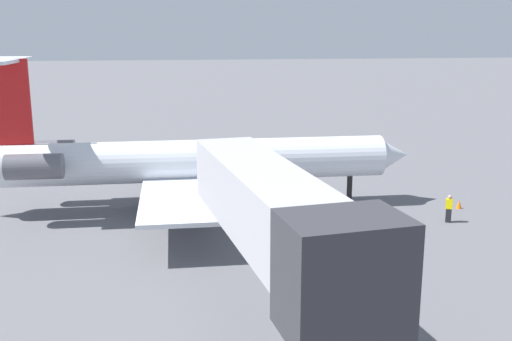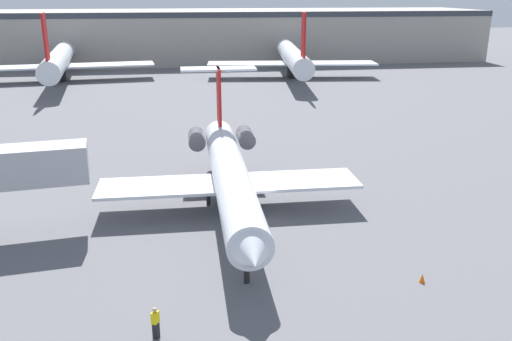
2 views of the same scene
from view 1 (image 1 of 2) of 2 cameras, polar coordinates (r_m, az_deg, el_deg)
name	(u,v)px [view 1 (image 1 of 2)]	position (r m, az deg, el deg)	size (l,w,h in m)	color
ground_plane	(205,200)	(41.18, -4.84, -2.82)	(400.00, 400.00, 0.10)	#5B5B60
regional_jet	(179,160)	(38.43, -7.27, 1.01)	(20.06, 28.71, 9.61)	silver
jet_bridge	(280,220)	(20.58, 2.29, -4.74)	(15.03, 4.79, 6.64)	#ADADB2
ground_crew_marshaller	(449,208)	(37.82, 17.82, -3.45)	(0.43, 0.48, 1.69)	black
traffic_cone_near	(330,165)	(50.72, 7.00, 0.56)	(0.36, 0.36, 0.55)	orange
traffic_cone_mid	(459,204)	(41.09, 18.68, -3.05)	(0.36, 0.36, 0.55)	orange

